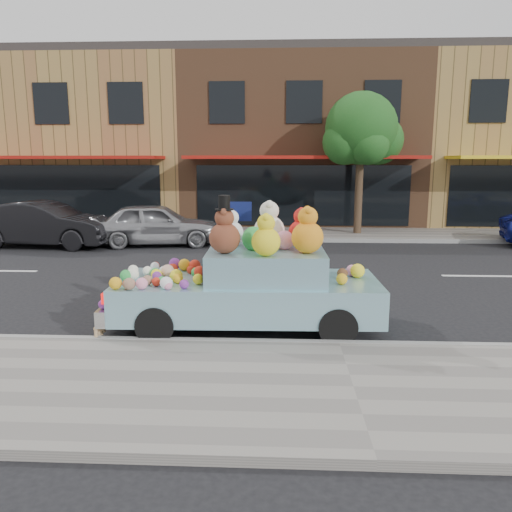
# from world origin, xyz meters

# --- Properties ---
(ground) EXTENTS (120.00, 120.00, 0.00)m
(ground) POSITION_xyz_m (0.00, 0.00, 0.00)
(ground) COLOR black
(ground) RESTS_ON ground
(near_sidewalk) EXTENTS (60.00, 3.00, 0.12)m
(near_sidewalk) POSITION_xyz_m (0.00, -6.50, 0.06)
(near_sidewalk) COLOR gray
(near_sidewalk) RESTS_ON ground
(far_sidewalk) EXTENTS (60.00, 3.00, 0.12)m
(far_sidewalk) POSITION_xyz_m (0.00, 6.50, 0.06)
(far_sidewalk) COLOR gray
(far_sidewalk) RESTS_ON ground
(near_kerb) EXTENTS (60.00, 0.12, 0.13)m
(near_kerb) POSITION_xyz_m (0.00, -5.00, 0.07)
(near_kerb) COLOR gray
(near_kerb) RESTS_ON ground
(far_kerb) EXTENTS (60.00, 0.12, 0.13)m
(far_kerb) POSITION_xyz_m (0.00, 5.00, 0.07)
(far_kerb) COLOR gray
(far_kerb) RESTS_ON ground
(storefront_left) EXTENTS (10.00, 9.80, 7.30)m
(storefront_left) POSITION_xyz_m (-10.00, 11.97, 3.64)
(storefront_left) COLOR olive
(storefront_left) RESTS_ON ground
(storefront_mid) EXTENTS (10.00, 9.80, 7.30)m
(storefront_mid) POSITION_xyz_m (0.00, 11.97, 3.64)
(storefront_mid) COLOR brown
(storefront_mid) RESTS_ON ground
(street_tree) EXTENTS (3.00, 2.70, 5.22)m
(street_tree) POSITION_xyz_m (2.03, 6.55, 3.69)
(street_tree) COLOR #38281C
(street_tree) RESTS_ON ground
(car_silver) EXTENTS (4.35, 2.23, 1.42)m
(car_silver) POSITION_xyz_m (-5.00, 4.11, 0.71)
(car_silver) COLOR #9D9DA1
(car_silver) RESTS_ON ground
(car_dark) EXTENTS (4.61, 1.89, 1.48)m
(car_dark) POSITION_xyz_m (-8.55, 3.63, 0.74)
(car_dark) COLOR black
(car_dark) RESTS_ON ground
(art_car) EXTENTS (4.52, 1.86, 2.26)m
(art_car) POSITION_xyz_m (-1.39, -4.09, 0.80)
(art_car) COLOR black
(art_car) RESTS_ON ground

